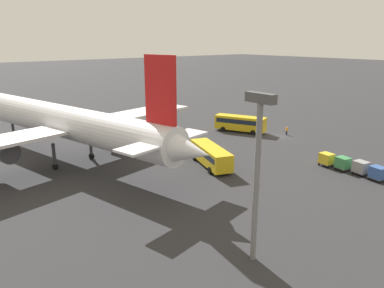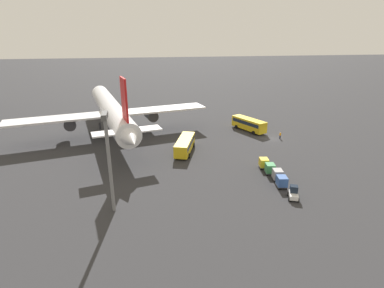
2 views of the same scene
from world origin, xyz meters
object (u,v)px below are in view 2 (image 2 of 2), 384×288
at_px(airplane, 111,110).
at_px(cargo_cart_grey, 278,174).
at_px(worker_person, 280,135).
at_px(cargo_cart_blue, 282,181).
at_px(cargo_cart_green, 270,168).
at_px(cargo_cart_yellow, 264,163).
at_px(baggage_tug, 294,193).
at_px(shuttle_bus_near, 249,124).
at_px(shuttle_bus_far, 185,144).

bearing_deg(airplane, cargo_cart_grey, -148.84).
xyz_separation_m(worker_person, cargo_cart_blue, (-24.10, 11.32, 0.32)).
bearing_deg(airplane, cargo_cart_green, -146.63).
distance_m(cargo_cart_grey, cargo_cart_yellow, 5.34).
relative_size(baggage_tug, cargo_cart_blue, 1.22).
height_order(shuttle_bus_near, cargo_cart_yellow, shuttle_bus_near).
bearing_deg(cargo_cart_grey, baggage_tug, 177.80).
height_order(shuttle_bus_near, worker_person, shuttle_bus_near).
distance_m(shuttle_bus_far, cargo_cart_green, 19.82).
relative_size(shuttle_bus_near, cargo_cart_grey, 4.87).
distance_m(shuttle_bus_near, cargo_cart_blue, 32.57).
distance_m(baggage_tug, worker_person, 29.92).
bearing_deg(shuttle_bus_near, cargo_cart_grey, 145.56).
bearing_deg(cargo_cart_blue, shuttle_bus_near, -10.42).
height_order(shuttle_bus_near, cargo_cart_grey, shuttle_bus_near).
height_order(baggage_tug, worker_person, baggage_tug).
xyz_separation_m(airplane, baggage_tug, (-38.87, -30.53, -5.56)).
height_order(shuttle_bus_far, cargo_cart_green, shuttle_bus_far).
bearing_deg(cargo_cart_blue, baggage_tug, -176.36).
relative_size(airplane, worker_person, 32.40).
distance_m(shuttle_bus_near, shuttle_bus_far, 23.27).
bearing_deg(cargo_cart_yellow, shuttle_bus_far, 50.32).
bearing_deg(shuttle_bus_far, cargo_cart_grey, -120.62).
distance_m(baggage_tug, cargo_cart_blue, 3.71).
distance_m(airplane, baggage_tug, 49.74).
height_order(shuttle_bus_near, baggage_tug, shuttle_bus_near).
relative_size(shuttle_bus_far, cargo_cart_green, 4.96).
bearing_deg(worker_person, airplane, 75.10).
relative_size(shuttle_bus_far, cargo_cart_blue, 4.96).
height_order(worker_person, cargo_cart_grey, cargo_cart_grey).
height_order(baggage_tug, cargo_cart_yellow, baggage_tug).
xyz_separation_m(shuttle_bus_near, cargo_cart_yellow, (-24.03, 5.78, -0.80)).
bearing_deg(shuttle_bus_far, cargo_cart_blue, -125.65).
xyz_separation_m(baggage_tug, cargo_cart_grey, (6.35, -0.24, 0.25)).
bearing_deg(worker_person, cargo_cart_green, 149.41).
bearing_deg(cargo_cart_yellow, airplane, 48.21).
distance_m(worker_person, cargo_cart_yellow, 19.63).
relative_size(cargo_cart_blue, cargo_cart_grey, 1.00).
bearing_deg(baggage_tug, cargo_cart_green, 22.63).
relative_size(shuttle_bus_near, shuttle_bus_far, 0.98).
xyz_separation_m(shuttle_bus_far, cargo_cart_green, (-14.11, -13.91, -0.65)).
bearing_deg(airplane, baggage_tug, -154.12).
relative_size(airplane, shuttle_bus_near, 5.17).
relative_size(worker_person, cargo_cart_green, 0.78).
bearing_deg(cargo_cart_yellow, worker_person, -34.85).
relative_size(worker_person, cargo_cart_yellow, 0.78).
bearing_deg(shuttle_bus_near, airplane, 61.03).
height_order(airplane, cargo_cart_blue, airplane).
bearing_deg(baggage_tug, shuttle_bus_far, 53.61).
xyz_separation_m(shuttle_bus_far, worker_person, (4.66, -25.01, -0.97)).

